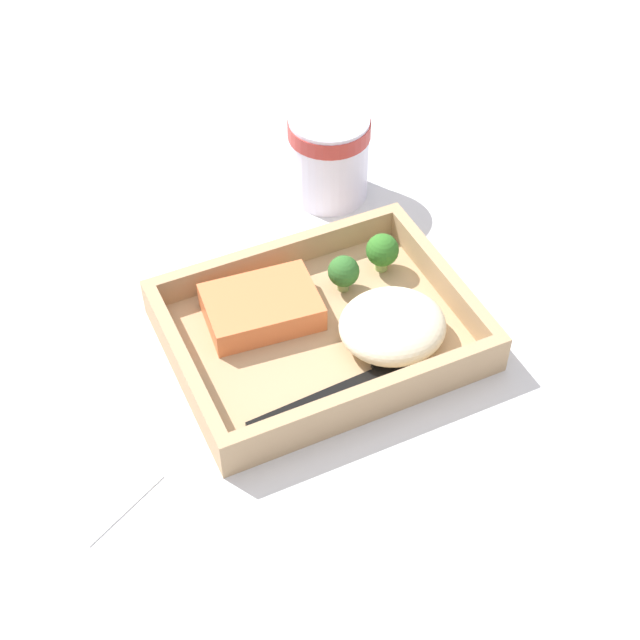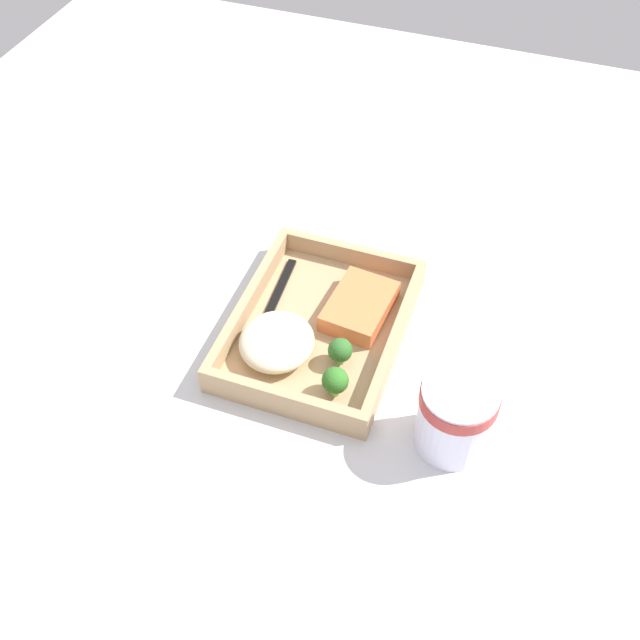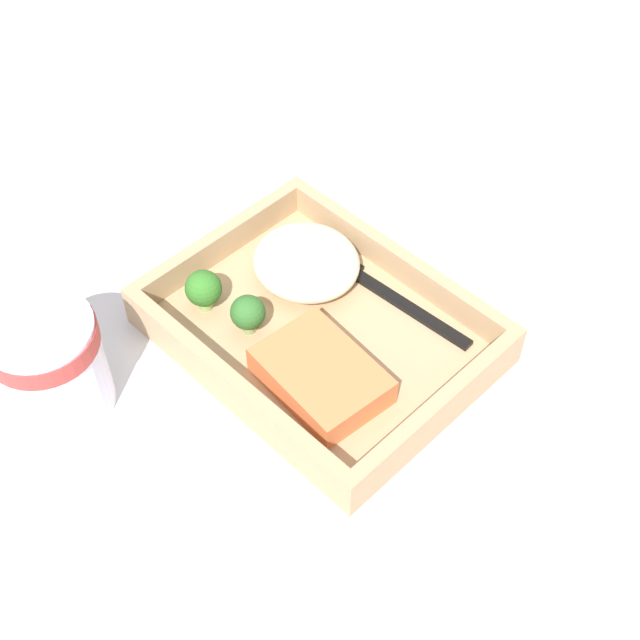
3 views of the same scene
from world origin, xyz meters
TOP-DOWN VIEW (x-y plane):
  - ground_plane at (0.00, 0.00)cm, footprint 160.00×160.00cm
  - takeout_tray at (0.00, 0.00)cm, footprint 26.93×20.69cm
  - tray_rim at (0.00, 0.00)cm, footprint 26.93×20.69cm
  - salmon_fillet at (-4.06, 3.94)cm, footprint 10.89×8.20cm
  - mashed_potatoes at (5.39, -3.68)cm, footprint 9.71×9.20cm
  - broccoli_floret_1 at (8.98, 5.05)cm, footprint 3.20×3.20cm
  - broccoli_floret_2 at (4.38, 4.12)cm, footprint 3.00×3.00cm
  - fork at (-1.12, -7.07)cm, footprint 15.87×2.53cm
  - paper_cup at (10.09, 19.28)cm, footprint 8.58×8.58cm
  - receipt_slip at (-24.26, -4.15)cm, footprint 13.06×15.27cm

SIDE VIEW (x-z plane):
  - ground_plane at x=0.00cm, z-range -2.00..0.00cm
  - receipt_slip at x=-24.26cm, z-range 0.00..0.24cm
  - takeout_tray at x=0.00cm, z-range 0.00..1.20cm
  - fork at x=-1.12cm, z-range 1.20..1.64cm
  - salmon_fillet at x=-4.06cm, z-range 1.20..3.78cm
  - tray_rim at x=0.00cm, z-range 1.20..4.05cm
  - mashed_potatoes at x=5.39cm, z-range 1.20..4.92cm
  - broccoli_floret_2 at x=4.38cm, z-range 1.48..5.24cm
  - broccoli_floret_1 at x=8.98cm, z-range 1.50..5.51cm
  - paper_cup at x=10.09cm, z-range 0.56..10.08cm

